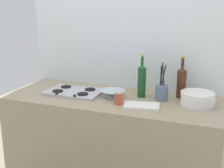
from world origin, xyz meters
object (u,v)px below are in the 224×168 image
at_px(stovetop_hob, 74,92).
at_px(cutting_board, 142,106).
at_px(plate_stack, 198,99).
at_px(wine_bottle_mid_left, 181,82).
at_px(wine_bottle_leftmost, 142,80).
at_px(condiment_jar_front, 119,98).
at_px(utensil_crock, 162,92).
at_px(mixing_bowl, 113,93).

xyz_separation_m(stovetop_hob, cutting_board, (0.65, -0.13, -0.00)).
distance_m(plate_stack, cutting_board, 0.44).
bearing_deg(wine_bottle_mid_left, wine_bottle_leftmost, -162.76).
xyz_separation_m(wine_bottle_leftmost, wine_bottle_mid_left, (0.32, 0.10, -0.01)).
xyz_separation_m(wine_bottle_leftmost, condiment_jar_front, (-0.12, -0.25, -0.09)).
height_order(utensil_crock, cutting_board, utensil_crock).
relative_size(mixing_bowl, utensil_crock, 0.68).
bearing_deg(wine_bottle_leftmost, stovetop_hob, -168.39).
distance_m(wine_bottle_leftmost, cutting_board, 0.29).
bearing_deg(cutting_board, mixing_bowl, 152.69).
bearing_deg(stovetop_hob, plate_stack, 3.35).
relative_size(stovetop_hob, utensil_crock, 1.58).
bearing_deg(utensil_crock, mixing_bowl, -170.51).
relative_size(stovetop_hob, condiment_jar_front, 4.80).
bearing_deg(mixing_bowl, wine_bottle_mid_left, 20.36).
bearing_deg(cutting_board, wine_bottle_leftmost, 105.93).
bearing_deg(cutting_board, condiment_jar_front, 179.42).
height_order(wine_bottle_leftmost, wine_bottle_mid_left, wine_bottle_leftmost).
bearing_deg(wine_bottle_mid_left, utensil_crock, -135.93).
distance_m(stovetop_hob, condiment_jar_front, 0.48).
xyz_separation_m(stovetop_hob, wine_bottle_leftmost, (0.58, 0.12, 0.13)).
relative_size(wine_bottle_mid_left, mixing_bowl, 1.69).
relative_size(plate_stack, condiment_jar_front, 2.63).
height_order(wine_bottle_mid_left, condiment_jar_front, wine_bottle_mid_left).
relative_size(mixing_bowl, cutting_board, 0.78).
xyz_separation_m(plate_stack, wine_bottle_mid_left, (-0.15, 0.16, 0.08)).
xyz_separation_m(plate_stack, mixing_bowl, (-0.69, -0.04, -0.02)).
xyz_separation_m(stovetop_hob, mixing_bowl, (0.36, 0.02, 0.02)).
bearing_deg(utensil_crock, wine_bottle_leftmost, 169.24).
distance_m(plate_stack, utensil_crock, 0.29).
bearing_deg(wine_bottle_leftmost, mixing_bowl, -155.36).
bearing_deg(mixing_bowl, stovetop_hob, -177.02).
bearing_deg(stovetop_hob, cutting_board, -11.37).
xyz_separation_m(stovetop_hob, plate_stack, (1.05, 0.06, 0.04)).
height_order(stovetop_hob, condiment_jar_front, condiment_jar_front).
relative_size(wine_bottle_mid_left, condiment_jar_front, 3.49).
distance_m(utensil_crock, cutting_board, 0.25).
height_order(wine_bottle_leftmost, condiment_jar_front, wine_bottle_leftmost).
bearing_deg(stovetop_hob, utensil_crock, 6.41).
distance_m(wine_bottle_leftmost, utensil_crock, 0.20).
relative_size(stovetop_hob, wine_bottle_mid_left, 1.37).
xyz_separation_m(mixing_bowl, cutting_board, (0.29, -0.15, -0.03)).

